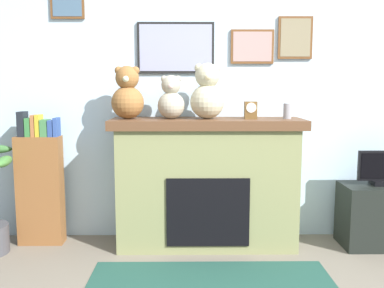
# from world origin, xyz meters

# --- Properties ---
(back_wall) EXTENTS (5.20, 0.15, 2.60)m
(back_wall) POSITION_xyz_m (-0.00, 2.00, 1.30)
(back_wall) COLOR silver
(back_wall) RESTS_ON ground_plane
(fireplace) EXTENTS (1.64, 0.56, 1.12)m
(fireplace) POSITION_xyz_m (-0.18, 1.69, 0.57)
(fireplace) COLOR #7E8253
(fireplace) RESTS_ON ground_plane
(bookshelf) EXTENTS (0.39, 0.16, 1.18)m
(bookshelf) POSITION_xyz_m (-1.65, 1.74, 0.54)
(bookshelf) COLOR brown
(bookshelf) RESTS_ON ground_plane
(tv_stand) EXTENTS (0.69, 0.40, 0.55)m
(tv_stand) POSITION_xyz_m (1.34, 1.64, 0.27)
(tv_stand) COLOR black
(tv_stand) RESTS_ON ground_plane
(television) EXTENTS (0.45, 0.14, 0.30)m
(television) POSITION_xyz_m (1.34, 1.64, 0.68)
(television) COLOR black
(television) RESTS_ON tv_stand
(candle_jar) EXTENTS (0.07, 0.07, 0.13)m
(candle_jar) POSITION_xyz_m (0.50, 1.67, 1.18)
(candle_jar) COLOR gray
(candle_jar) RESTS_ON fireplace
(mantel_clock) EXTENTS (0.10, 0.08, 0.15)m
(mantel_clock) POSITION_xyz_m (0.19, 1.67, 1.19)
(mantel_clock) COLOR brown
(mantel_clock) RESTS_ON fireplace
(teddy_bear_grey) EXTENTS (0.28, 0.28, 0.45)m
(teddy_bear_grey) POSITION_xyz_m (-0.86, 1.67, 1.32)
(teddy_bear_grey) COLOR brown
(teddy_bear_grey) RESTS_ON fireplace
(teddy_bear_brown) EXTENTS (0.23, 0.23, 0.37)m
(teddy_bear_brown) POSITION_xyz_m (-0.49, 1.67, 1.28)
(teddy_bear_brown) COLOR #A59F8A
(teddy_bear_brown) RESTS_ON fireplace
(teddy_bear_cream) EXTENTS (0.29, 0.29, 0.47)m
(teddy_bear_cream) POSITION_xyz_m (-0.18, 1.67, 1.33)
(teddy_bear_cream) COLOR #BAB494
(teddy_bear_cream) RESTS_ON fireplace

